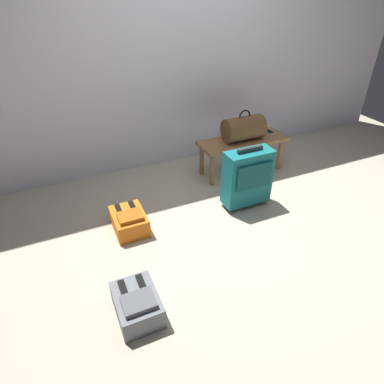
# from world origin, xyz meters

# --- Properties ---
(ground_plane) EXTENTS (6.60, 6.60, 0.00)m
(ground_plane) POSITION_xyz_m (0.00, 0.00, 0.00)
(ground_plane) COLOR #B2A893
(back_wall) EXTENTS (6.00, 0.10, 2.80)m
(back_wall) POSITION_xyz_m (0.00, 1.60, 1.40)
(back_wall) COLOR silver
(back_wall) RESTS_ON ground
(bench) EXTENTS (1.00, 0.36, 0.40)m
(bench) POSITION_xyz_m (0.49, 0.96, 0.34)
(bench) COLOR olive
(bench) RESTS_ON ground
(duffel_bag_brown) EXTENTS (0.44, 0.26, 0.34)m
(duffel_bag_brown) POSITION_xyz_m (0.48, 0.96, 0.54)
(duffel_bag_brown) COLOR brown
(duffel_bag_brown) RESTS_ON bench
(cell_phone) EXTENTS (0.07, 0.14, 0.01)m
(cell_phone) POSITION_xyz_m (0.88, 1.02, 0.41)
(cell_phone) COLOR silver
(cell_phone) RESTS_ON bench
(suitcase_upright_teal) EXTENTS (0.46, 0.22, 0.63)m
(suitcase_upright_teal) POSITION_xyz_m (0.17, 0.35, 0.32)
(suitcase_upright_teal) COLOR #14666B
(suitcase_upright_teal) RESTS_ON ground
(backpack_grey) EXTENTS (0.28, 0.38, 0.21)m
(backpack_grey) POSITION_xyz_m (-1.16, -0.45, 0.09)
(backpack_grey) COLOR slate
(backpack_grey) RESTS_ON ground
(backpack_orange) EXTENTS (0.28, 0.38, 0.21)m
(backpack_orange) POSITION_xyz_m (-0.97, 0.45, 0.09)
(backpack_orange) COLOR orange
(backpack_orange) RESTS_ON ground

